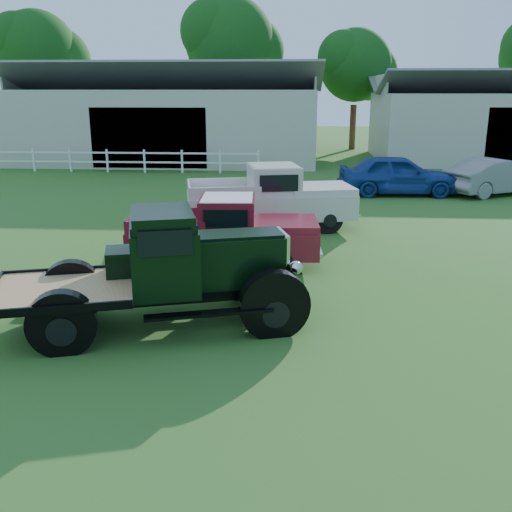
# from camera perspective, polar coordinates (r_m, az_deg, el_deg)

# --- Properties ---
(ground) EXTENTS (120.00, 120.00, 0.00)m
(ground) POSITION_cam_1_polar(r_m,az_deg,el_deg) (10.58, -1.55, -7.28)
(ground) COLOR #2D6B1B
(shed_left) EXTENTS (18.80, 10.20, 5.60)m
(shed_left) POSITION_cam_1_polar(r_m,az_deg,el_deg) (36.55, -8.83, 13.92)
(shed_left) COLOR beige
(shed_left) RESTS_ON ground
(shed_right) EXTENTS (16.80, 9.20, 5.20)m
(shed_right) POSITION_cam_1_polar(r_m,az_deg,el_deg) (38.93, 24.19, 12.56)
(shed_right) COLOR beige
(shed_right) RESTS_ON ground
(fence_rail) EXTENTS (14.20, 0.16, 1.20)m
(fence_rail) POSITION_cam_1_polar(r_m,az_deg,el_deg) (31.18, -12.89, 9.26)
(fence_rail) COLOR white
(fence_rail) RESTS_ON ground
(tree_a) EXTENTS (6.30, 6.30, 10.50)m
(tree_a) POSITION_cam_1_polar(r_m,az_deg,el_deg) (46.68, -20.86, 16.59)
(tree_a) COLOR #104513
(tree_a) RESTS_ON ground
(tree_b) EXTENTS (6.90, 6.90, 11.50)m
(tree_b) POSITION_cam_1_polar(r_m,az_deg,el_deg) (43.95, -2.60, 18.32)
(tree_b) COLOR #104513
(tree_b) RESTS_ON ground
(tree_c) EXTENTS (5.40, 5.40, 9.00)m
(tree_c) POSITION_cam_1_polar(r_m,az_deg,el_deg) (42.84, 9.83, 16.49)
(tree_c) COLOR #104513
(tree_c) RESTS_ON ground
(vintage_flatbed) EXTENTS (5.89, 3.61, 2.18)m
(vintage_flatbed) POSITION_cam_1_polar(r_m,az_deg,el_deg) (10.51, -9.72, -1.33)
(vintage_flatbed) COLOR black
(vintage_flatbed) RESTS_ON ground
(red_pickup) EXTENTS (4.88, 2.11, 1.74)m
(red_pickup) POSITION_cam_1_polar(r_m,az_deg,el_deg) (14.11, -3.21, 2.51)
(red_pickup) COLOR maroon
(red_pickup) RESTS_ON ground
(white_pickup) EXTENTS (5.65, 3.14, 1.96)m
(white_pickup) POSITION_cam_1_polar(r_m,az_deg,el_deg) (17.85, 1.44, 5.83)
(white_pickup) COLOR beige
(white_pickup) RESTS_ON ground
(misc_car_blue) EXTENTS (4.93, 2.12, 1.66)m
(misc_car_blue) POSITION_cam_1_polar(r_m,az_deg,el_deg) (24.56, 13.97, 7.90)
(misc_car_blue) COLOR navy
(misc_car_blue) RESTS_ON ground
(misc_car_grey) EXTENTS (4.76, 3.51, 1.50)m
(misc_car_grey) POSITION_cam_1_polar(r_m,az_deg,el_deg) (25.88, 23.01, 7.32)
(misc_car_grey) COLOR gray
(misc_car_grey) RESTS_ON ground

